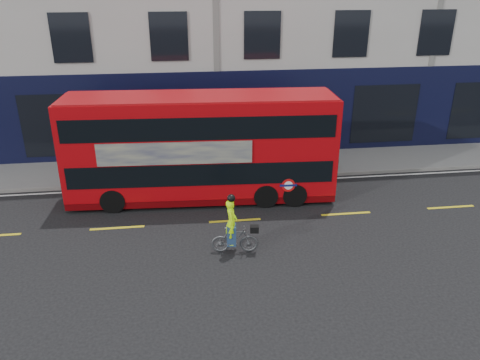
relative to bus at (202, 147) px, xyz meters
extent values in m
plane|color=black|center=(0.96, -3.57, -2.03)|extent=(120.00, 120.00, 0.00)
cube|color=slate|center=(0.96, 2.93, -1.97)|extent=(60.00, 3.00, 0.12)
cube|color=slate|center=(0.96, 1.43, -1.96)|extent=(60.00, 0.12, 0.13)
cube|color=black|center=(0.96, 4.41, -0.03)|extent=(50.00, 0.08, 4.00)
cube|color=silver|center=(0.96, 1.13, -2.02)|extent=(58.00, 0.10, 0.01)
cube|color=#AB060C|center=(-0.04, 0.00, 0.12)|extent=(9.87, 2.74, 3.50)
cube|color=#550306|center=(-0.04, 0.00, -1.76)|extent=(9.86, 2.70, 0.27)
cube|color=black|center=(-0.04, 0.00, -0.65)|extent=(9.48, 2.76, 0.80)
cube|color=black|center=(-0.04, 0.00, 1.03)|extent=(9.48, 2.76, 0.80)
cube|color=maroon|center=(-0.04, 0.00, 1.89)|extent=(9.67, 2.64, 0.07)
cube|color=black|center=(4.86, -0.26, -0.65)|extent=(0.15, 2.00, 0.80)
cube|color=black|center=(4.86, -0.26, 1.03)|extent=(0.15, 2.00, 0.80)
cube|color=black|center=(-4.93, 0.27, -0.65)|extent=(0.15, 2.00, 0.80)
cube|color=tan|center=(-0.99, -1.09, 0.19)|extent=(5.32, 0.33, 0.80)
cylinder|color=red|center=(3.00, -1.30, -1.14)|extent=(0.50, 0.05, 0.50)
cylinder|color=white|center=(3.00, -1.31, -1.14)|extent=(0.32, 0.04, 0.32)
cube|color=#0C1459|center=(3.00, -1.31, -1.14)|extent=(0.62, 0.05, 0.08)
cylinder|color=black|center=(3.33, -0.18, -1.59)|extent=(1.01, 2.31, 0.89)
cylinder|color=black|center=(2.27, -0.12, -1.59)|extent=(1.01, 2.31, 0.89)
cylinder|color=black|center=(-3.23, 0.18, -1.59)|extent=(1.01, 2.31, 0.89)
imported|color=#4D5053|center=(0.71, -4.07, -1.60)|extent=(1.46, 0.56, 0.86)
imported|color=#B7FF06|center=(0.62, -4.06, -0.99)|extent=(0.40, 0.56, 1.43)
cube|color=black|center=(1.30, -4.14, -1.24)|extent=(0.28, 0.23, 0.20)
cube|color=navy|center=(0.62, -4.06, -1.43)|extent=(0.31, 0.38, 0.64)
sphere|color=black|center=(0.62, -4.06, -0.21)|extent=(0.24, 0.24, 0.24)
camera|label=1|loc=(-0.74, -16.33, 5.65)|focal=35.00mm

